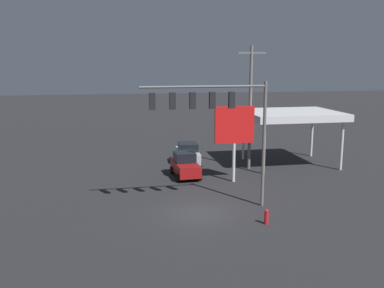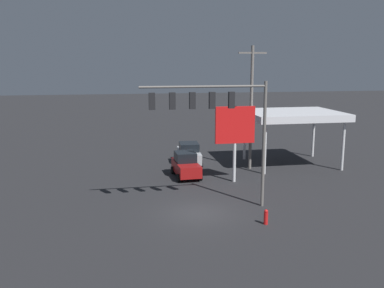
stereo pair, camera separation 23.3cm
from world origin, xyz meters
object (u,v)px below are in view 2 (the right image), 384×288
utility_pole (251,105)px  price_sign (235,128)px  hatchback_crossing (186,165)px  traffic_signal_assembly (215,112)px  sedan_far (189,154)px  fire_hydrant (266,217)px

utility_pole → price_sign: (2.45, 3.70, -1.28)m
utility_pole → hatchback_crossing: size_ratio=2.68×
traffic_signal_assembly → hatchback_crossing: size_ratio=2.04×
sedan_far → fire_hydrant: (-1.78, 15.20, -0.51)m
traffic_signal_assembly → fire_hydrant: size_ratio=9.02×
traffic_signal_assembly → utility_pole: 10.90m
traffic_signal_assembly → price_sign: (-2.95, -5.74, -1.91)m
sedan_far → fire_hydrant: 15.31m
traffic_signal_assembly → price_sign: size_ratio=1.37×
price_sign → sedan_far: size_ratio=1.29×
price_sign → traffic_signal_assembly: bearing=62.8°
utility_pole → hatchback_crossing: 7.59m
hatchback_crossing → fire_hydrant: size_ratio=4.41×
price_sign → sedan_far: price_sign is taller
traffic_signal_assembly → fire_hydrant: bearing=126.8°
fire_hydrant → traffic_signal_assembly: bearing=-53.2°
utility_pole → price_sign: bearing=56.5°
traffic_signal_assembly → utility_pole: (-5.40, -9.45, -0.64)m
hatchback_crossing → traffic_signal_assembly: bearing=0.4°
traffic_signal_assembly → price_sign: traffic_signal_assembly is taller
hatchback_crossing → fire_hydrant: 11.26m
traffic_signal_assembly → price_sign: 6.74m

